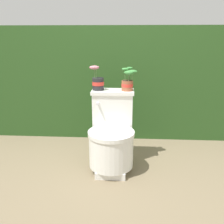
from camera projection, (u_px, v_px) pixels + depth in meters
ground_plane at (109, 173)px, 2.37m from camera, size 12.00×12.00×0.00m
hedge_backdrop at (116, 79)px, 3.42m from camera, size 4.12×0.89×1.37m
toilet at (112, 136)px, 2.40m from camera, size 0.43×0.58×0.74m
potted_plant_left at (98, 82)px, 2.42m from camera, size 0.14×0.12×0.24m
potted_plant_midleft at (128, 81)px, 2.40m from camera, size 0.15×0.12×0.22m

